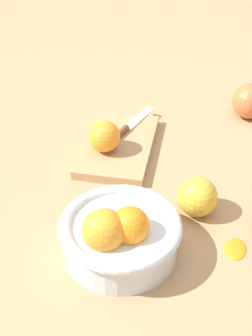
{
  "coord_description": "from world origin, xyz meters",
  "views": [
    {
      "loc": [
        -0.69,
        0.04,
        0.55
      ],
      "look_at": [
        -0.02,
        0.07,
        0.04
      ],
      "focal_mm": 48.43,
      "sensor_mm": 36.0,
      "label": 1
    }
  ],
  "objects_px": {
    "orange_on_board": "(104,136)",
    "apple_front_right": "(250,101)",
    "cutting_board": "(119,145)",
    "bowl": "(120,234)",
    "knife": "(129,126)",
    "apple_front_left": "(197,197)"
  },
  "relations": [
    {
      "from": "orange_on_board",
      "to": "apple_front_right",
      "type": "height_order",
      "value": "orange_on_board"
    },
    {
      "from": "cutting_board",
      "to": "orange_on_board",
      "type": "bearing_deg",
      "value": 139.12
    },
    {
      "from": "bowl",
      "to": "orange_on_board",
      "type": "relative_size",
      "value": 2.96
    },
    {
      "from": "bowl",
      "to": "apple_front_right",
      "type": "bearing_deg",
      "value": -32.01
    },
    {
      "from": "cutting_board",
      "to": "bowl",
      "type": "bearing_deg",
      "value": -176.31
    },
    {
      "from": "knife",
      "to": "bowl",
      "type": "bearing_deg",
      "value": 179.89
    },
    {
      "from": "orange_on_board",
      "to": "knife",
      "type": "xyz_separation_m",
      "value": [
        0.09,
        -0.05,
        -0.03
      ]
    },
    {
      "from": "cutting_board",
      "to": "apple_front_left",
      "type": "xyz_separation_m",
      "value": [
        -0.19,
        -0.15,
        0.03
      ]
    },
    {
      "from": "bowl",
      "to": "cutting_board",
      "type": "distance_m",
      "value": 0.3
    },
    {
      "from": "bowl",
      "to": "cutting_board",
      "type": "xyz_separation_m",
      "value": [
        0.29,
        0.02,
        -0.03
      ]
    },
    {
      "from": "cutting_board",
      "to": "knife",
      "type": "bearing_deg",
      "value": -18.86
    },
    {
      "from": "bowl",
      "to": "knife",
      "type": "relative_size",
      "value": 1.32
    },
    {
      "from": "cutting_board",
      "to": "apple_front_right",
      "type": "bearing_deg",
      "value": -63.17
    },
    {
      "from": "orange_on_board",
      "to": "apple_front_right",
      "type": "xyz_separation_m",
      "value": [
        0.18,
        -0.32,
        -0.01
      ]
    },
    {
      "from": "bowl",
      "to": "apple_front_right",
      "type": "relative_size",
      "value": 2.34
    },
    {
      "from": "apple_front_left",
      "to": "bowl",
      "type": "bearing_deg",
      "value": 128.71
    },
    {
      "from": "orange_on_board",
      "to": "knife",
      "type": "distance_m",
      "value": 0.1
    },
    {
      "from": "orange_on_board",
      "to": "apple_front_left",
      "type": "distance_m",
      "value": 0.24
    },
    {
      "from": "knife",
      "to": "orange_on_board",
      "type": "bearing_deg",
      "value": 152.39
    },
    {
      "from": "orange_on_board",
      "to": "knife",
      "type": "height_order",
      "value": "orange_on_board"
    },
    {
      "from": "orange_on_board",
      "to": "apple_front_left",
      "type": "bearing_deg",
      "value": -132.61
    },
    {
      "from": "orange_on_board",
      "to": "knife",
      "type": "bearing_deg",
      "value": -27.61
    }
  ]
}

